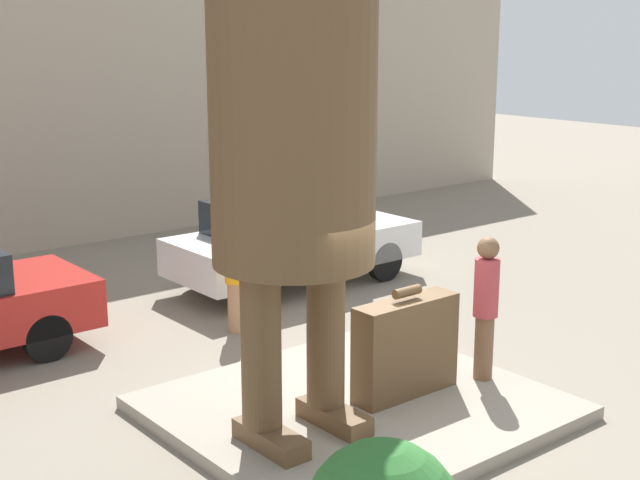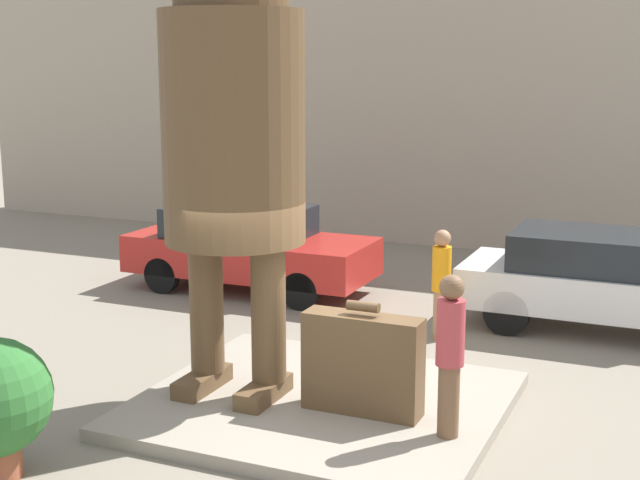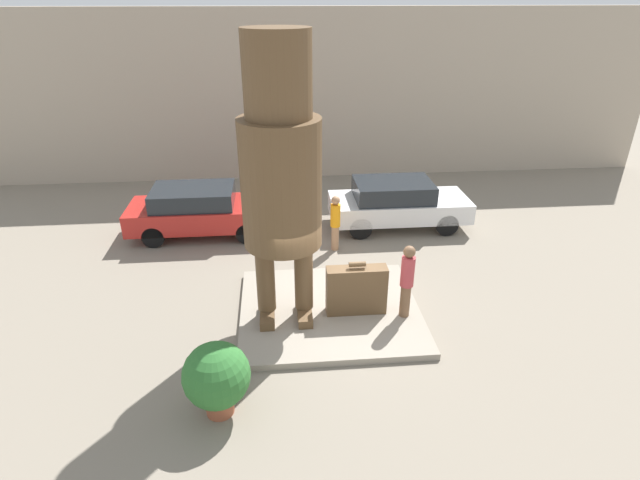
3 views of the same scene
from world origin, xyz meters
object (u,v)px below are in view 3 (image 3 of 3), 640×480
Objects in this scene: tourist at (407,279)px; parked_car_red at (200,210)px; statue_figure at (281,165)px; planter_pot at (217,377)px; parked_car_white at (397,203)px; giant_suitcase at (356,290)px; worker_hivis at (335,221)px.

parked_car_red is (-5.18, 5.15, -0.32)m from tourist.
statue_figure reaches higher than planter_pot.
parked_car_white reaches higher than parked_car_red.
giant_suitcase is 3.96m from planter_pot.
statue_figure is 6.21m from parked_car_red.
worker_hivis is (-0.08, 3.45, 0.18)m from giant_suitcase.
worker_hivis is (1.54, 3.44, -2.82)m from statue_figure.
giant_suitcase reaches higher than planter_pot.
tourist is 4.67m from planter_pot.
statue_figure is at bearing 174.38° from tourist.
parked_car_red is 2.65× the size of worker_hivis.
giant_suitcase is at bearing 166.57° from tourist.
statue_figure is 1.40× the size of parked_car_white.
statue_figure reaches higher than worker_hivis.
parked_car_white is at bearing 33.89° from worker_hivis.
statue_figure is 6.78m from parked_car_white.
giant_suitcase is 5.31m from parked_car_white.
giant_suitcase is (1.62, -0.01, -3.00)m from statue_figure.
planter_pot is at bearing -136.91° from giant_suitcase.
parked_car_red is 3.07× the size of planter_pot.
statue_figure reaches higher than parked_car_red.
statue_figure is at bearing -63.06° from parked_car_red.
parked_car_red is (-4.10, 4.89, 0.07)m from giant_suitcase.
tourist reaches higher than worker_hivis.
planter_pot is at bearing -115.10° from statue_figure.
parked_car_white is 2.59m from worker_hivis.
parked_car_white is 2.61× the size of worker_hivis.
worker_hivis is (2.81, 6.15, 0.10)m from planter_pot.
worker_hivis reaches higher than parked_car_red.
tourist is 5.25m from parked_car_white.
parked_car_red is at bearing 116.94° from statue_figure.
parked_car_red is at bearing 160.30° from worker_hivis.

